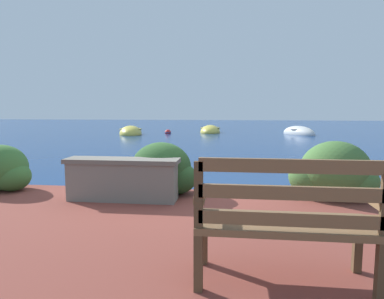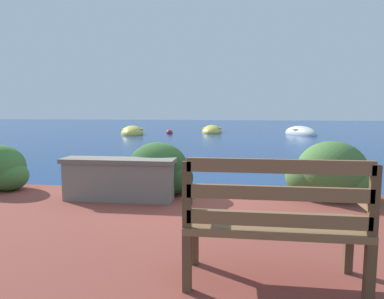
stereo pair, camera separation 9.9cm
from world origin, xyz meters
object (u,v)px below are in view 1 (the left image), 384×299
at_px(rowboat_far, 210,132).
at_px(mooring_buoy, 168,133).
at_px(rowboat_nearest, 131,133).
at_px(park_bench, 285,219).
at_px(rowboat_mid, 299,133).

xyz_separation_m(rowboat_far, mooring_buoy, (-2.45, -1.10, -0.01)).
bearing_deg(rowboat_far, rowboat_nearest, -64.64).
bearing_deg(rowboat_far, park_bench, 5.76).
relative_size(park_bench, rowboat_mid, 0.47).
height_order(rowboat_mid, mooring_buoy, rowboat_mid).
bearing_deg(park_bench, rowboat_far, 95.55).
relative_size(rowboat_nearest, rowboat_far, 1.08).
xyz_separation_m(rowboat_nearest, mooring_buoy, (1.98, 0.97, -0.01)).
height_order(park_bench, mooring_buoy, park_bench).
xyz_separation_m(rowboat_nearest, rowboat_mid, (9.58, 1.14, -0.01)).
xyz_separation_m(rowboat_mid, rowboat_far, (-5.14, 0.94, -0.00)).
relative_size(park_bench, mooring_buoy, 3.12).
bearing_deg(mooring_buoy, rowboat_far, 24.18).
distance_m(rowboat_nearest, rowboat_far, 4.90).
bearing_deg(rowboat_nearest, rowboat_mid, -97.47).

